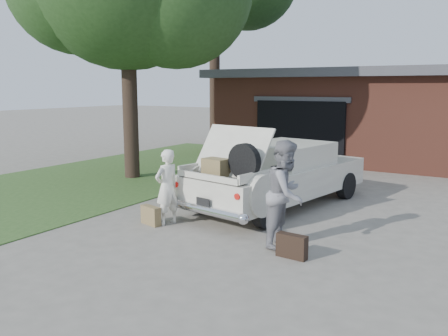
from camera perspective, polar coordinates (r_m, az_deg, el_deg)
The scene contains 8 objects.
ground at distance 9.07m, azimuth -2.01°, elevation -7.41°, with size 90.00×90.00×0.00m, color gray.
grass_strip at distance 14.76m, azimuth -13.41°, elevation -0.93°, with size 6.00×16.00×0.02m, color #2D4C1E.
house at distance 19.10m, azimuth 20.15°, elevation 6.15°, with size 12.80×7.80×3.30m.
sedan at distance 10.76m, azimuth 6.45°, elevation -0.74°, with size 2.71×5.21×1.89m.
woman_left at distance 9.30m, azimuth -6.88°, elevation -2.30°, with size 0.54×0.36×1.49m, color white.
woman_right at distance 8.03m, azimuth 7.48°, elevation -3.07°, with size 0.88×0.69×1.81m, color gray.
suitcase_left at distance 9.45m, azimuth -8.81°, elevation -5.66°, with size 0.48×0.15×0.37m, color olive.
suitcase_right at distance 7.66m, azimuth 8.16°, elevation -9.29°, with size 0.50×0.16×0.38m, color black.
Camera 1 is at (4.81, -7.21, 2.68)m, focal length 38.00 mm.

